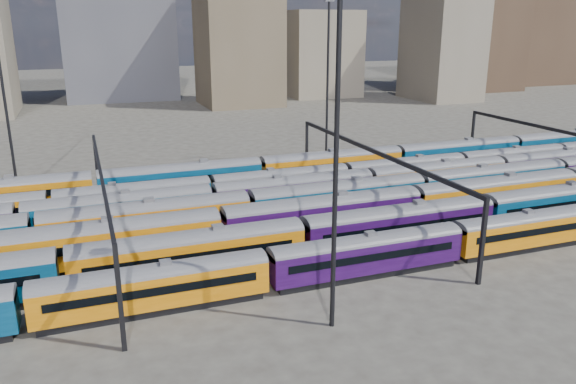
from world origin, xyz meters
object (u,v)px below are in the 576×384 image
object	(u,v)px
rake_0	(367,250)
rake_1	(302,234)
rake_2	(323,212)
mast_2	(336,144)

from	to	relation	value
rake_0	rake_1	xyz separation A→B (m)	(-4.36, 5.00, 0.32)
rake_0	rake_2	size ratio (longest dim) A/B	1.19
rake_0	mast_2	size ratio (longest dim) A/B	5.14
rake_1	rake_2	bearing A→B (deg)	48.21
rake_2	mast_2	distance (m)	21.39
rake_1	mast_2	distance (m)	16.59
rake_0	rake_1	distance (m)	6.64
mast_2	rake_0	bearing A→B (deg)	46.52
rake_1	rake_2	distance (m)	6.71
rake_1	rake_2	xyz separation A→B (m)	(4.47, 5.00, 0.13)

